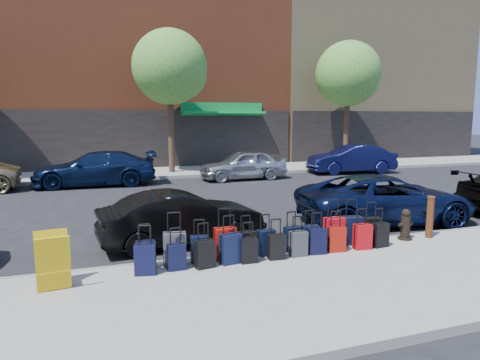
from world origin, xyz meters
name	(u,v)px	position (x,y,z in m)	size (l,w,h in m)	color
ground	(209,213)	(0.00, 0.00, 0.00)	(120.00, 120.00, 0.00)	black
sidewalk_near	(307,288)	(0.00, -6.50, 0.07)	(60.00, 4.00, 0.15)	gray
sidewalk_far	(161,172)	(0.00, 10.00, 0.07)	(60.00, 4.00, 0.15)	gray
curb_near	(263,253)	(0.00, -4.48, 0.07)	(60.00, 0.08, 0.15)	gray
curb_far	(167,177)	(0.00, 7.98, 0.07)	(60.00, 0.08, 0.15)	gray
building_center	(139,13)	(0.00, 17.99, 9.98)	(17.00, 12.85, 20.00)	brown
building_right	(344,42)	(16.00, 17.99, 8.98)	(15.00, 12.12, 18.00)	#8F7E58
tree_center	(172,69)	(0.64, 9.50, 5.41)	(3.80, 3.80, 7.27)	black
tree_right	(350,76)	(11.14, 9.50, 5.41)	(3.80, 3.80, 7.27)	black
suitcase_front_0	(146,255)	(-2.52, -4.81, 0.42)	(0.36, 0.21, 0.86)	black
suitcase_front_1	(175,249)	(-1.97, -4.83, 0.48)	(0.46, 0.30, 1.04)	#3B3B40
suitcase_front_2	(200,249)	(-1.48, -4.81, 0.42)	(0.38, 0.25, 0.86)	black
suitcase_front_3	(225,243)	(-0.95, -4.80, 0.48)	(0.44, 0.26, 1.04)	#A2100A
suitcase_front_4	(247,244)	(-0.50, -4.84, 0.42)	(0.38, 0.24, 0.87)	black
suitcase_front_5	(266,242)	(-0.08, -4.83, 0.42)	(0.38, 0.24, 0.86)	black
suitcase_front_6	(292,239)	(0.56, -4.76, 0.42)	(0.37, 0.22, 0.86)	black
suitcase_front_7	(310,238)	(0.96, -4.81, 0.42)	(0.37, 0.22, 0.87)	black
suitcase_front_8	(334,232)	(1.58, -4.75, 0.48)	(0.43, 0.24, 1.04)	#B10B17
suitcase_front_9	(352,230)	(2.04, -4.75, 0.47)	(0.46, 0.30, 1.03)	black
suitcase_front_10	(372,230)	(2.53, -4.79, 0.44)	(0.41, 0.26, 0.94)	black
suitcase_back_0	(145,259)	(-2.57, -5.13, 0.43)	(0.42, 0.29, 0.91)	black
suitcase_back_1	(176,257)	(-1.99, -5.08, 0.40)	(0.34, 0.21, 0.80)	black
suitcase_back_2	(205,254)	(-1.46, -5.15, 0.42)	(0.39, 0.27, 0.86)	black
suitcase_back_3	(230,249)	(-0.93, -5.07, 0.45)	(0.43, 0.29, 0.95)	black
suitcase_back_4	(249,250)	(-0.57, -5.15, 0.40)	(0.34, 0.21, 0.81)	black
suitcase_back_5	(276,247)	(0.03, -5.13, 0.41)	(0.36, 0.23, 0.82)	black
suitcase_back_6	(298,244)	(0.53, -5.09, 0.41)	(0.35, 0.20, 0.84)	#323237
suitcase_back_7	(317,241)	(0.97, -5.09, 0.42)	(0.39, 0.26, 0.87)	black
suitcase_back_8	(336,239)	(1.43, -5.08, 0.42)	(0.39, 0.26, 0.88)	#961209
suitcase_back_9	(362,236)	(2.06, -5.11, 0.43)	(0.39, 0.25, 0.89)	#A10A10
suitcase_back_10	(380,235)	(2.52, -5.11, 0.42)	(0.38, 0.24, 0.86)	black
fire_hydrant	(405,225)	(3.45, -4.81, 0.48)	(0.37, 0.32, 0.72)	black
bollard	(430,216)	(4.10, -4.87, 0.66)	(0.18, 0.18, 0.99)	#38190C
display_rack	(53,262)	(-4.09, -5.31, 0.62)	(0.60, 0.65, 0.95)	gold
car_near_1	(182,218)	(-1.46, -3.01, 0.63)	(1.34, 3.84, 1.26)	black
car_near_2	(385,199)	(4.40, -2.83, 0.69)	(2.29, 4.96, 1.38)	#0C1535
car_far_1	(95,169)	(-3.33, 6.92, 0.76)	(2.12, 5.21, 1.51)	#0C1938
car_far_2	(243,165)	(3.45, 6.63, 0.72)	(1.69, 4.20, 1.43)	#B5B8BC
car_far_3	(351,159)	(9.75, 6.95, 0.76)	(1.61, 4.61, 1.52)	#0D113C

